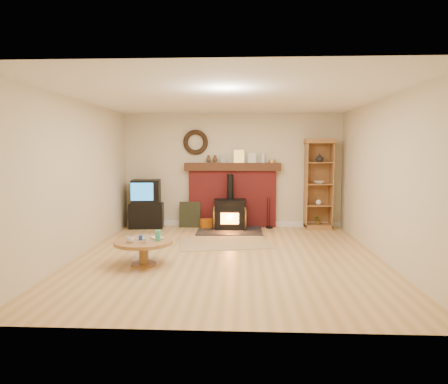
{
  "coord_description": "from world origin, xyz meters",
  "views": [
    {
      "loc": [
        0.23,
        -6.48,
        1.75
      ],
      "look_at": [
        -0.12,
        1.0,
        0.98
      ],
      "focal_mm": 32.0,
      "sensor_mm": 36.0,
      "label": 1
    }
  ],
  "objects_px": {
    "curio_cabinet": "(318,184)",
    "wood_stove": "(230,215)",
    "coffee_table": "(144,245)",
    "tv_unit": "(146,205)"
  },
  "relations": [
    {
      "from": "wood_stove",
      "to": "tv_unit",
      "type": "relative_size",
      "value": 1.27
    },
    {
      "from": "wood_stove",
      "to": "curio_cabinet",
      "type": "distance_m",
      "value": 2.12
    },
    {
      "from": "curio_cabinet",
      "to": "tv_unit",
      "type": "bearing_deg",
      "value": -178.72
    },
    {
      "from": "curio_cabinet",
      "to": "wood_stove",
      "type": "bearing_deg",
      "value": -171.76
    },
    {
      "from": "tv_unit",
      "to": "coffee_table",
      "type": "bearing_deg",
      "value": -77.23
    },
    {
      "from": "wood_stove",
      "to": "tv_unit",
      "type": "bearing_deg",
      "value": 174.08
    },
    {
      "from": "tv_unit",
      "to": "curio_cabinet",
      "type": "height_order",
      "value": "curio_cabinet"
    },
    {
      "from": "tv_unit",
      "to": "coffee_table",
      "type": "xyz_separation_m",
      "value": [
        0.68,
        -3.01,
        -0.21
      ]
    },
    {
      "from": "wood_stove",
      "to": "curio_cabinet",
      "type": "xyz_separation_m",
      "value": [
        1.98,
        0.29,
        0.69
      ]
    },
    {
      "from": "curio_cabinet",
      "to": "coffee_table",
      "type": "xyz_separation_m",
      "value": [
        -3.22,
        -3.1,
        -0.7
      ]
    }
  ]
}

